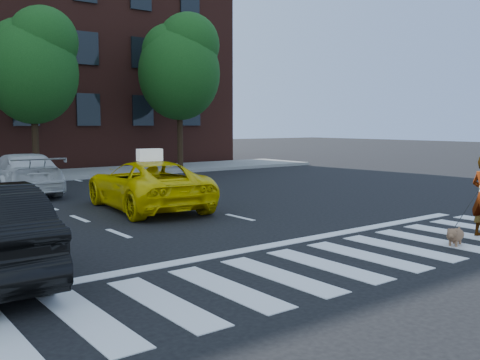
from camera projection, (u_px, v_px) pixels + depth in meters
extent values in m
plane|color=black|center=(326.00, 265.00, 8.68)|extent=(120.00, 120.00, 0.00)
cube|color=silver|center=(326.00, 265.00, 8.68)|extent=(13.00, 2.40, 0.01)
cube|color=silver|center=(263.00, 247.00, 9.94)|extent=(12.00, 0.30, 0.01)
cube|color=slate|center=(21.00, 177.00, 22.50)|extent=(30.00, 4.00, 0.15)
cylinder|color=black|center=(35.00, 136.00, 22.23)|extent=(0.28, 0.28, 3.55)
ellipsoid|color=#0F3910|center=(33.00, 72.00, 21.95)|extent=(3.69, 3.69, 4.25)
sphere|color=#0F3910|center=(43.00, 41.00, 21.90)|extent=(2.84, 2.84, 2.84)
sphere|color=#0F3910|center=(21.00, 49.00, 21.84)|extent=(2.56, 2.56, 2.56)
cylinder|color=black|center=(180.00, 131.00, 26.44)|extent=(0.28, 0.28, 3.85)
ellipsoid|color=#0F3910|center=(179.00, 73.00, 26.14)|extent=(4.00, 4.00, 4.60)
sphere|color=#0F3910|center=(188.00, 44.00, 26.08)|extent=(3.08, 3.08, 3.08)
sphere|color=#0F3910|center=(170.00, 52.00, 26.02)|extent=(2.77, 2.77, 2.77)
imported|color=#DFC404|center=(147.00, 185.00, 14.40)|extent=(2.66, 4.92, 1.31)
imported|color=silver|center=(22.00, 174.00, 17.38)|extent=(2.12, 4.72, 1.34)
ellipsoid|color=brown|center=(455.00, 235.00, 10.06)|extent=(0.51, 0.36, 0.26)
sphere|color=brown|center=(452.00, 234.00, 9.88)|extent=(0.24, 0.24, 0.19)
sphere|color=brown|center=(451.00, 236.00, 9.82)|extent=(0.11, 0.11, 0.09)
cylinder|color=brown|center=(459.00, 230.00, 10.24)|extent=(0.14, 0.08, 0.11)
sphere|color=brown|center=(449.00, 230.00, 9.91)|extent=(0.08, 0.08, 0.07)
sphere|color=brown|center=(456.00, 231.00, 9.83)|extent=(0.08, 0.08, 0.07)
cylinder|color=brown|center=(456.00, 244.00, 9.94)|extent=(0.06, 0.06, 0.12)
cylinder|color=brown|center=(450.00, 243.00, 10.00)|extent=(0.06, 0.06, 0.12)
cylinder|color=brown|center=(460.00, 242.00, 10.15)|extent=(0.06, 0.06, 0.12)
cylinder|color=brown|center=(454.00, 241.00, 10.22)|extent=(0.06, 0.06, 0.12)
cube|color=white|center=(150.00, 155.00, 14.15)|extent=(0.68, 0.35, 0.32)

